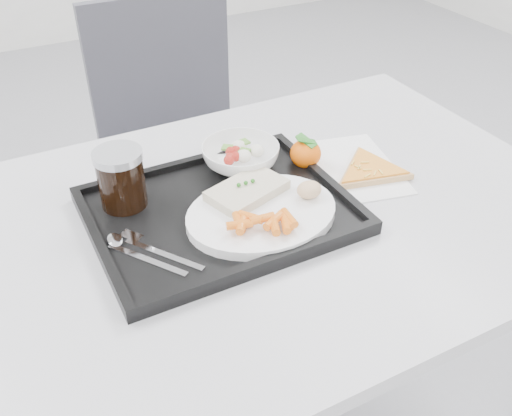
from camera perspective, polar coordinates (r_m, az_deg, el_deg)
The scene contains 14 objects.
table at distance 1.07m, azimuth 0.02°, elevation -3.34°, with size 1.20×0.80×0.75m.
chair at distance 1.70m, azimuth -7.68°, elevation 6.72°, with size 0.42×0.42×0.93m.
tray at distance 1.02m, azimuth -3.63°, elevation -0.42°, with size 0.45×0.35×0.03m.
dinner_plate at distance 0.99m, azimuth 0.55°, elevation -0.61°, with size 0.27×0.27×0.02m.
fish_fillet at distance 1.02m, azimuth -0.90°, elevation 1.79°, with size 0.16×0.12×0.03m.
bread_roll at distance 1.01m, azimuth 5.34°, elevation 1.83°, with size 0.06×0.05×0.03m.
salad_bowl at distance 1.12m, azimuth -1.56°, elevation 5.20°, with size 0.15×0.15×0.05m.
cola_glass at distance 1.03m, azimuth -13.36°, elevation 2.98°, with size 0.09×0.09×0.11m.
cutlery at distance 0.94m, azimuth -11.54°, elevation -4.08°, with size 0.13×0.16×0.01m.
napkin at distance 1.16m, azimuth 7.74°, elevation 3.77°, with size 0.30×0.29×0.00m.
tangerine at distance 1.14m, azimuth 4.98°, elevation 5.46°, with size 0.06×0.06×0.07m.
pizza_slice at distance 1.15m, azimuth 11.32°, elevation 3.75°, with size 0.23×0.23×0.02m.
carrot_pile at distance 0.94m, azimuth 0.62°, elevation -1.36°, with size 0.11×0.08×0.02m.
salad_contents at distance 1.11m, azimuth -1.55°, elevation 5.56°, with size 0.09×0.07×0.02m.
Camera 1 is at (-0.38, -0.43, 1.37)m, focal length 40.00 mm.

